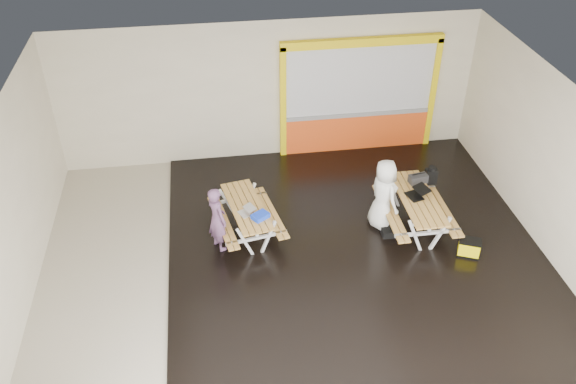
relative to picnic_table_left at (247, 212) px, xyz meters
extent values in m
cube|color=#BCB29F|center=(0.86, -0.90, -0.58)|extent=(10.00, 8.00, 0.01)
cube|color=white|center=(0.86, -0.90, 2.93)|extent=(10.00, 8.00, 0.01)
cube|color=beige|center=(0.86, 3.10, 1.18)|extent=(10.00, 0.01, 3.50)
cube|color=beige|center=(0.86, -4.91, 1.18)|extent=(10.00, 0.01, 3.50)
cube|color=beige|center=(-4.14, -0.90, 1.18)|extent=(0.01, 8.00, 3.50)
cube|color=beige|center=(5.87, -0.90, 1.18)|extent=(0.01, 8.00, 3.50)
cube|color=black|center=(2.11, -0.90, -0.55)|extent=(7.50, 7.98, 0.05)
cube|color=#F9551A|center=(3.06, 3.03, -0.07)|extent=(3.60, 0.12, 1.00)
cube|color=gray|center=(3.06, 3.03, 0.46)|extent=(3.60, 0.14, 0.10)
cube|color=silver|center=(3.06, 3.04, 1.37)|extent=(3.60, 0.08, 1.72)
cube|color=yellow|center=(1.19, 3.02, 0.88)|extent=(0.14, 0.16, 2.90)
cube|color=yellow|center=(4.93, 3.02, 0.88)|extent=(0.14, 0.16, 2.90)
cube|color=yellow|center=(3.06, 3.02, 2.33)|extent=(3.88, 0.16, 0.20)
cube|color=tan|center=(-0.26, -0.05, 0.15)|extent=(0.45, 1.84, 0.04)
cube|color=tan|center=(-0.13, -0.02, 0.15)|extent=(0.45, 1.84, 0.04)
cube|color=tan|center=(0.00, 0.00, 0.15)|extent=(0.45, 1.84, 0.04)
cube|color=tan|center=(0.13, 0.02, 0.15)|extent=(0.45, 1.84, 0.04)
cube|color=tan|center=(0.26, 0.05, 0.15)|extent=(0.45, 1.84, 0.04)
cube|color=white|center=(-0.11, -0.74, -0.17)|extent=(0.35, 0.12, 0.74)
cube|color=white|center=(0.36, -0.65, -0.17)|extent=(0.35, 0.12, 0.74)
cube|color=white|center=(0.13, -0.69, -0.13)|extent=(1.26, 0.29, 0.06)
cube|color=white|center=(0.13, -0.69, 0.11)|extent=(0.62, 0.17, 0.06)
cube|color=white|center=(-0.36, 0.65, -0.17)|extent=(0.35, 0.12, 0.74)
cube|color=white|center=(0.11, 0.74, -0.17)|extent=(0.35, 0.12, 0.74)
cube|color=white|center=(-0.13, 0.69, -0.13)|extent=(1.26, 0.29, 0.06)
cube|color=white|center=(-0.13, 0.69, 0.11)|extent=(0.62, 0.17, 0.06)
cube|color=white|center=(0.00, 0.00, -0.03)|extent=(0.33, 1.50, 0.06)
cube|color=tan|center=(-0.56, -0.10, -0.12)|extent=(0.45, 1.84, 0.04)
cube|color=tan|center=(-0.44, -0.08, -0.12)|extent=(0.45, 1.84, 0.04)
cube|color=tan|center=(0.44, 0.08, -0.12)|extent=(0.45, 1.84, 0.04)
cube|color=tan|center=(0.56, 0.10, -0.12)|extent=(0.45, 1.84, 0.04)
cube|color=tan|center=(3.25, -0.32, 0.21)|extent=(0.13, 2.00, 0.04)
cube|color=tan|center=(3.39, -0.32, 0.21)|extent=(0.13, 2.00, 0.04)
cube|color=tan|center=(3.53, -0.32, 0.21)|extent=(0.13, 2.00, 0.04)
cube|color=tan|center=(3.67, -0.32, 0.21)|extent=(0.13, 2.00, 0.04)
cube|color=tan|center=(3.82, -0.32, 0.21)|extent=(0.13, 2.00, 0.04)
cube|color=white|center=(3.27, -1.08, -0.15)|extent=(0.37, 0.06, 0.80)
cube|color=white|center=(3.79, -1.08, -0.15)|extent=(0.37, 0.06, 0.80)
cube|color=white|center=(3.53, -1.08, -0.10)|extent=(1.37, 0.06, 0.06)
cube|color=white|center=(3.53, -1.08, 0.16)|extent=(0.68, 0.06, 0.06)
cube|color=white|center=(3.27, 0.44, -0.15)|extent=(0.37, 0.06, 0.80)
cube|color=white|center=(3.79, 0.44, -0.15)|extent=(0.37, 0.06, 0.80)
cube|color=white|center=(3.53, 0.44, -0.10)|extent=(1.37, 0.06, 0.06)
cube|color=white|center=(3.53, 0.44, 0.16)|extent=(0.68, 0.06, 0.06)
cube|color=white|center=(3.53, -0.32, 0.01)|extent=(0.06, 1.64, 0.06)
cube|color=tan|center=(2.91, -0.32, -0.09)|extent=(0.12, 2.00, 0.04)
cube|color=tan|center=(3.05, -0.32, -0.09)|extent=(0.12, 2.00, 0.04)
cube|color=tan|center=(4.02, -0.32, -0.09)|extent=(0.12, 2.00, 0.04)
cube|color=tan|center=(4.15, -0.32, -0.09)|extent=(0.12, 2.00, 0.04)
imported|color=#674467|center=(-0.62, -0.39, 0.21)|extent=(0.55, 0.62, 1.43)
imported|color=white|center=(2.84, -0.16, 0.27)|extent=(0.74, 0.91, 1.61)
cube|color=silver|center=(-0.06, -0.27, 0.18)|extent=(0.29, 0.33, 0.02)
cube|color=silver|center=(0.05, -0.22, 0.28)|extent=(0.28, 0.33, 0.05)
cube|color=silver|center=(0.04, -0.22, 0.28)|extent=(0.24, 0.29, 0.04)
cube|color=black|center=(3.47, -0.27, 0.24)|extent=(0.36, 0.43, 0.02)
cube|color=black|center=(3.63, -0.23, 0.37)|extent=(0.34, 0.43, 0.07)
cube|color=silver|center=(3.62, -0.23, 0.37)|extent=(0.29, 0.38, 0.06)
cube|color=blue|center=(0.24, -0.45, 0.22)|extent=(0.40, 0.38, 0.10)
cube|color=black|center=(3.71, 0.22, 0.32)|extent=(0.42, 0.26, 0.18)
cylinder|color=black|center=(3.71, 0.22, 0.45)|extent=(0.30, 0.07, 0.02)
cube|color=black|center=(4.13, 0.53, 0.14)|extent=(0.26, 0.18, 0.37)
cylinder|color=black|center=(4.13, 0.53, 0.34)|extent=(0.17, 0.17, 0.09)
cube|color=black|center=(2.98, -0.51, -0.44)|extent=(0.42, 0.32, 0.16)
cube|color=black|center=(4.32, -1.38, -0.50)|extent=(0.51, 0.43, 0.04)
cube|color=#F8DE01|center=(4.32, -1.38, -0.34)|extent=(0.48, 0.40, 0.33)
cube|color=black|center=(4.32, -1.38, -0.16)|extent=(0.51, 0.43, 0.03)
camera|label=1|loc=(-0.62, -9.93, 7.54)|focal=37.65mm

